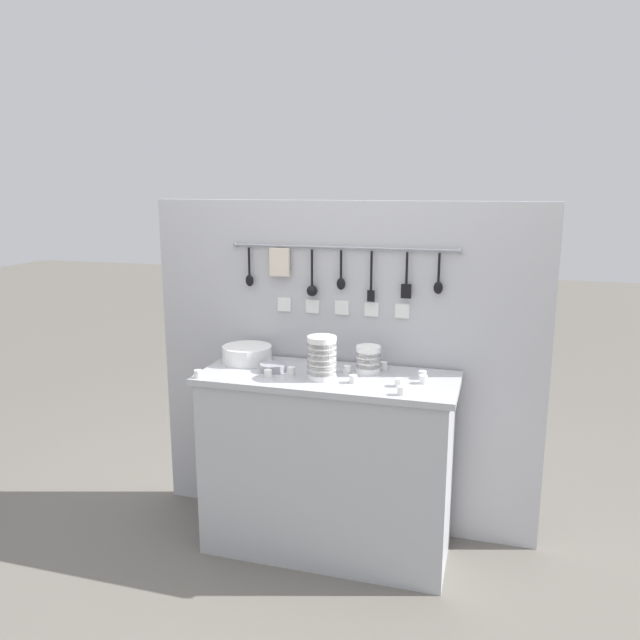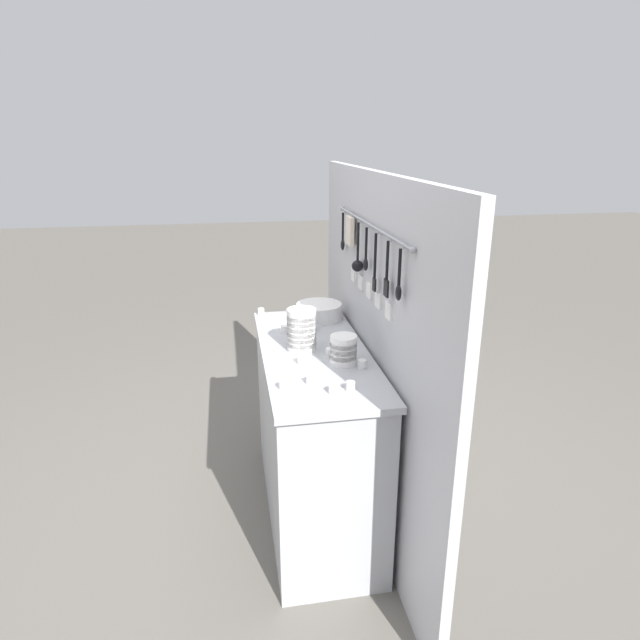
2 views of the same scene
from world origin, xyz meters
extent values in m
plane|color=#666059|center=(0.00, 0.00, 0.00)|extent=(20.00, 20.00, 0.00)
cube|color=#ADAFB5|center=(0.00, 0.00, 0.89)|extent=(1.23, 0.49, 0.03)
cube|color=#ADAFB5|center=(0.00, 0.00, 0.44)|extent=(1.18, 0.47, 0.87)
cube|color=#B2B2B7|center=(0.00, 0.28, 0.86)|extent=(2.03, 0.04, 1.71)
cylinder|color=#93969E|center=(0.00, 0.25, 1.48)|extent=(1.14, 0.01, 0.01)
sphere|color=#93969E|center=(-0.57, 0.25, 1.48)|extent=(0.02, 0.02, 0.02)
sphere|color=#93969E|center=(0.57, 0.25, 1.48)|extent=(0.02, 0.02, 0.02)
cylinder|color=black|center=(-0.49, 0.24, 1.40)|extent=(0.01, 0.01, 0.15)
ellipsoid|color=black|center=(-0.49, 0.24, 1.30)|extent=(0.04, 0.02, 0.06)
cylinder|color=#93969E|center=(-0.49, 0.25, 1.48)|extent=(0.01, 0.00, 0.02)
cube|color=beige|center=(-0.32, 0.24, 1.40)|extent=(0.10, 0.02, 0.14)
cylinder|color=#93969E|center=(-0.32, 0.25, 1.48)|extent=(0.01, 0.00, 0.02)
cylinder|color=black|center=(-0.15, 0.24, 1.38)|extent=(0.01, 0.01, 0.19)
sphere|color=black|center=(-0.15, 0.24, 1.26)|extent=(0.06, 0.06, 0.06)
cylinder|color=#93969E|center=(-0.15, 0.25, 1.48)|extent=(0.01, 0.00, 0.02)
cylinder|color=black|center=(0.00, 0.24, 1.40)|extent=(0.01, 0.01, 0.14)
ellipsoid|color=black|center=(0.00, 0.24, 1.30)|extent=(0.04, 0.02, 0.06)
cylinder|color=#93969E|center=(0.00, 0.25, 1.48)|extent=(0.01, 0.00, 0.02)
cylinder|color=black|center=(0.15, 0.24, 1.37)|extent=(0.01, 0.01, 0.20)
cube|color=black|center=(0.15, 0.24, 1.25)|extent=(0.04, 0.01, 0.06)
cylinder|color=#93969E|center=(0.15, 0.25, 1.48)|extent=(0.01, 0.00, 0.02)
cylinder|color=black|center=(0.33, 0.24, 1.39)|extent=(0.01, 0.01, 0.16)
cube|color=black|center=(0.33, 0.24, 1.28)|extent=(0.05, 0.01, 0.07)
cylinder|color=#93969E|center=(0.33, 0.25, 1.48)|extent=(0.01, 0.00, 0.02)
cylinder|color=black|center=(0.48, 0.24, 1.40)|extent=(0.01, 0.01, 0.14)
ellipsoid|color=black|center=(0.48, 0.24, 1.31)|extent=(0.04, 0.02, 0.06)
cylinder|color=#93969E|center=(0.48, 0.25, 1.48)|extent=(0.01, 0.00, 0.02)
cube|color=white|center=(-0.31, 0.26, 1.18)|extent=(0.07, 0.01, 0.07)
cube|color=white|center=(-0.15, 0.26, 1.18)|extent=(0.07, 0.01, 0.07)
cube|color=white|center=(0.00, 0.26, 1.18)|extent=(0.07, 0.01, 0.07)
cube|color=white|center=(0.15, 0.26, 1.18)|extent=(0.07, 0.01, 0.07)
cube|color=white|center=(0.31, 0.26, 1.18)|extent=(0.07, 0.01, 0.07)
cylinder|color=white|center=(0.17, 0.10, 0.93)|extent=(0.12, 0.12, 0.05)
cylinder|color=white|center=(0.17, 0.10, 0.95)|extent=(0.12, 0.12, 0.05)
cylinder|color=white|center=(0.17, 0.10, 0.98)|extent=(0.12, 0.12, 0.05)
cylinder|color=white|center=(0.17, 0.10, 1.01)|extent=(0.12, 0.12, 0.05)
cylinder|color=white|center=(-0.01, -0.06, 0.92)|extent=(0.14, 0.14, 0.05)
cylinder|color=white|center=(-0.01, -0.06, 0.95)|extent=(0.14, 0.14, 0.05)
cylinder|color=white|center=(-0.01, -0.06, 0.98)|extent=(0.14, 0.14, 0.05)
cylinder|color=white|center=(-0.01, -0.06, 1.00)|extent=(0.14, 0.14, 0.05)
cylinder|color=white|center=(-0.01, -0.06, 1.03)|extent=(0.14, 0.14, 0.05)
cylinder|color=white|center=(-0.01, -0.06, 1.05)|extent=(0.14, 0.14, 0.05)
cylinder|color=white|center=(-0.01, -0.06, 1.08)|extent=(0.14, 0.14, 0.05)
cylinder|color=white|center=(-0.46, 0.10, 0.91)|extent=(0.25, 0.25, 0.01)
cylinder|color=white|center=(-0.46, 0.10, 0.92)|extent=(0.25, 0.25, 0.01)
cylinder|color=white|center=(-0.46, 0.10, 0.92)|extent=(0.25, 0.25, 0.01)
cylinder|color=white|center=(-0.46, 0.10, 0.93)|extent=(0.25, 0.25, 0.01)
cylinder|color=white|center=(-0.46, 0.10, 0.94)|extent=(0.25, 0.25, 0.01)
cylinder|color=white|center=(-0.46, 0.10, 0.95)|extent=(0.25, 0.25, 0.01)
cylinder|color=white|center=(-0.46, 0.10, 0.96)|extent=(0.25, 0.25, 0.01)
cylinder|color=white|center=(-0.46, 0.10, 0.97)|extent=(0.25, 0.25, 0.01)
cylinder|color=white|center=(-0.46, 0.10, 0.98)|extent=(0.25, 0.25, 0.01)
cylinder|color=#93969E|center=(-0.27, -0.01, 0.92)|extent=(0.13, 0.13, 0.04)
cylinder|color=white|center=(0.08, 0.06, 0.92)|extent=(0.04, 0.04, 0.04)
cylinder|color=white|center=(0.38, -0.19, 0.92)|extent=(0.04, 0.04, 0.04)
cylinder|color=white|center=(-0.57, -0.21, 0.92)|extent=(0.04, 0.04, 0.04)
cylinder|color=white|center=(-0.17, -0.05, 0.92)|extent=(0.04, 0.04, 0.04)
cylinder|color=white|center=(0.14, -0.08, 0.92)|extent=(0.04, 0.04, 0.04)
cylinder|color=white|center=(0.23, 0.17, 0.92)|extent=(0.04, 0.04, 0.04)
cylinder|color=white|center=(0.45, 0.00, 0.92)|extent=(0.04, 0.04, 0.04)
cylinder|color=white|center=(-0.26, -0.11, 0.92)|extent=(0.04, 0.04, 0.04)
cylinder|color=white|center=(0.35, -0.07, 0.92)|extent=(0.04, 0.04, 0.04)
cylinder|color=white|center=(0.44, 0.07, 0.92)|extent=(0.04, 0.04, 0.04)
camera|label=1|loc=(0.76, -2.73, 1.78)|focal=35.00mm
camera|label=2|loc=(2.30, -0.38, 1.85)|focal=30.00mm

